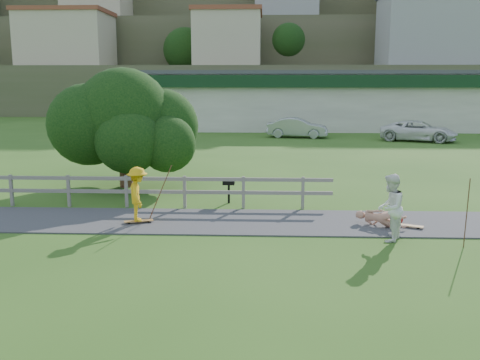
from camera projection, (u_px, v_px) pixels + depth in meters
The scene contains 17 objects.
ground at pixel (239, 236), 14.90m from camera, with size 260.00×260.00×0.00m, color #2E5919.
path at pixel (241, 222), 16.37m from camera, with size 34.00×3.00×0.04m, color #3E3E41.
fence at pixel (108, 186), 18.21m from camera, with size 15.05×0.10×1.10m.
strip_mall at pixel (300, 99), 48.57m from camera, with size 32.50×10.75×5.10m.
hillside at pixel (260, 26), 101.92m from camera, with size 220.00×67.00×47.50m.
skater_rider at pixel (138, 197), 16.02m from camera, with size 1.06×0.61×1.65m, color yellow.
skater_fallen at pixel (380, 218), 15.76m from camera, with size 1.52×0.36×0.55m, color tan.
spectator_a at pixel (390, 208), 14.33m from camera, with size 0.89×0.69×1.84m, color white.
car_silver at pixel (297, 128), 40.43m from camera, with size 1.58×4.54×1.50m, color #A7ABAF.
car_white at pixel (419, 131), 38.02m from camera, with size 2.42×5.26×1.46m, color white.
tree at pixel (125, 142), 21.54m from camera, with size 6.19×6.19×3.66m, color black, non-canonical shape.
bbq at pixel (229, 191), 18.84m from camera, with size 0.41×0.31×0.89m, color black, non-canonical shape.
longboard_rider at pixel (139, 222), 16.17m from camera, with size 0.87×0.21×0.10m, color #966131, non-canonical shape.
longboard_fallen at pixel (408, 227), 15.67m from camera, with size 0.85×0.21×0.09m, color #966131, non-canonical shape.
helmet at pixel (398, 219), 16.10m from camera, with size 0.31×0.31×0.31m, color #A0140D.
pole_rider at pixel (160, 191), 16.37m from camera, with size 0.03×0.03×1.90m, color brown.
pole_spec_left at pixel (467, 213), 13.75m from camera, with size 0.03×0.03×1.83m, color brown.
Camera 1 is at (0.64, -14.34, 4.29)m, focal length 40.00 mm.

